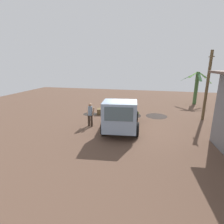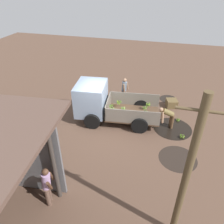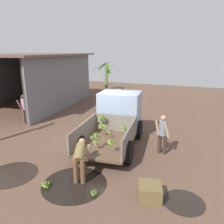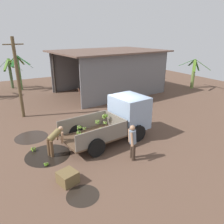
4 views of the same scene
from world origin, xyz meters
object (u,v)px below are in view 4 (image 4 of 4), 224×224
object	(u,v)px
person_bystander_near_shed	(83,94)
banana_bunch_on_ground_1	(33,149)
wooden_crate_0	(68,177)
person_foreground_visitor	(132,141)
utility_pole	(18,78)
person_worker_loading	(54,139)
cargo_truck	(123,116)
banana_bunch_on_ground_0	(46,164)

from	to	relation	value
person_bystander_near_shed	banana_bunch_on_ground_1	bearing A→B (deg)	28.41
person_bystander_near_shed	wooden_crate_0	world-z (taller)	person_bystander_near_shed
person_foreground_visitor	banana_bunch_on_ground_1	bearing A→B (deg)	-23.31
utility_pole	person_worker_loading	distance (m)	6.00
cargo_truck	person_worker_loading	size ratio (longest dim) A/B	3.77
person_bystander_near_shed	person_foreground_visitor	bearing A→B (deg)	64.01
person_worker_loading	banana_bunch_on_ground_0	world-z (taller)	person_worker_loading
person_foreground_visitor	person_bystander_near_shed	distance (m)	7.92
person_bystander_near_shed	banana_bunch_on_ground_0	distance (m)	7.89
banana_bunch_on_ground_0	utility_pole	bearing A→B (deg)	88.87
cargo_truck	banana_bunch_on_ground_1	size ratio (longest dim) A/B	17.80
person_bystander_near_shed	utility_pole	bearing A→B (deg)	-18.42
utility_pole	person_foreground_visitor	bearing A→B (deg)	-67.27
cargo_truck	banana_bunch_on_ground_1	xyz separation A→B (m)	(-4.58, 0.64, -1.00)
person_worker_loading	banana_bunch_on_ground_0	xyz separation A→B (m)	(-0.62, -0.76, -0.68)
banana_bunch_on_ground_1	cargo_truck	bearing A→B (deg)	-7.93
person_foreground_visitor	utility_pole	bearing A→B (deg)	-52.24
utility_pole	wooden_crate_0	world-z (taller)	utility_pole
person_foreground_visitor	cargo_truck	bearing A→B (deg)	-98.21
person_worker_loading	person_foreground_visitor	bearing A→B (deg)	-56.31
person_bystander_near_shed	banana_bunch_on_ground_1	distance (m)	6.85
person_foreground_visitor	wooden_crate_0	world-z (taller)	person_foreground_visitor
banana_bunch_on_ground_0	cargo_truck	bearing A→B (deg)	11.18
utility_pole	banana_bunch_on_ground_0	xyz separation A→B (m)	(-0.13, -6.46, -2.50)
banana_bunch_on_ground_0	banana_bunch_on_ground_1	size ratio (longest dim) A/B	0.78
banana_bunch_on_ground_0	wooden_crate_0	size ratio (longest dim) A/B	0.32
person_bystander_near_shed	banana_bunch_on_ground_0	world-z (taller)	person_bystander_near_shed
cargo_truck	person_bystander_near_shed	size ratio (longest dim) A/B	2.80
person_worker_loading	person_bystander_near_shed	bearing A→B (deg)	37.50
person_worker_loading	banana_bunch_on_ground_1	size ratio (longest dim) A/B	4.72
person_worker_loading	wooden_crate_0	world-z (taller)	person_worker_loading
person_worker_loading	banana_bunch_on_ground_1	distance (m)	1.28
cargo_truck	banana_bunch_on_ground_1	bearing A→B (deg)	165.86
banana_bunch_on_ground_0	banana_bunch_on_ground_1	bearing A→B (deg)	98.24
person_worker_loading	cargo_truck	bearing A→B (deg)	-17.44
person_foreground_visitor	person_bystander_near_shed	bearing A→B (deg)	-82.25
banana_bunch_on_ground_0	person_bystander_near_shed	bearing A→B (deg)	55.78
banana_bunch_on_ground_0	banana_bunch_on_ground_1	xyz separation A→B (m)	(-0.22, 1.50, 0.04)
person_worker_loading	banana_bunch_on_ground_1	bearing A→B (deg)	119.60
person_worker_loading	person_bystander_near_shed	distance (m)	6.87
banana_bunch_on_ground_1	person_foreground_visitor	bearing A→B (deg)	-38.34
person_bystander_near_shed	banana_bunch_on_ground_0	size ratio (longest dim) A/B	8.12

